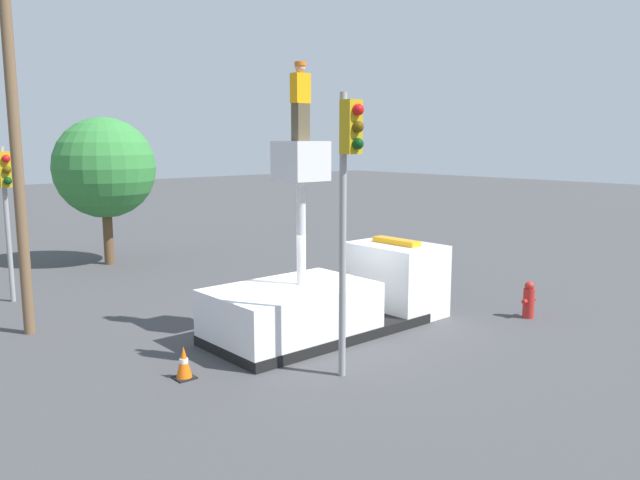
# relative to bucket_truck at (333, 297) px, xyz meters

# --- Properties ---
(ground_plane) EXTENTS (120.00, 120.00, 0.00)m
(ground_plane) POSITION_rel_bucket_truck_xyz_m (-0.47, 0.00, -0.83)
(ground_plane) COLOR #424244
(bucket_truck) EXTENTS (6.40, 2.46, 4.65)m
(bucket_truck) POSITION_rel_bucket_truck_xyz_m (0.00, 0.00, 0.00)
(bucket_truck) COLOR black
(bucket_truck) RESTS_ON ground
(worker) EXTENTS (0.40, 0.26, 1.75)m
(worker) POSITION_rel_bucket_truck_xyz_m (-1.02, 0.00, 4.70)
(worker) COLOR brown
(worker) RESTS_ON bucket_truck
(traffic_light_pole) EXTENTS (0.34, 0.57, 5.56)m
(traffic_light_pole) POSITION_rel_bucket_truck_xyz_m (-1.93, -2.52, 3.10)
(traffic_light_pole) COLOR gray
(traffic_light_pole) RESTS_ON ground
(traffic_light_across) EXTENTS (0.34, 0.57, 4.51)m
(traffic_light_across) POSITION_rel_bucket_truck_xyz_m (-5.21, 8.08, 2.37)
(traffic_light_across) COLOR gray
(traffic_light_across) RESTS_ON ground
(fire_hydrant) EXTENTS (0.53, 0.29, 0.98)m
(fire_hydrant) POSITION_rel_bucket_truck_xyz_m (4.64, -2.62, -0.35)
(fire_hydrant) COLOR #B2231E
(fire_hydrant) RESTS_ON ground
(traffic_cone_rear) EXTENTS (0.39, 0.39, 0.66)m
(traffic_cone_rear) POSITION_rel_bucket_truck_xyz_m (-4.40, -0.44, -0.51)
(traffic_cone_rear) COLOR black
(traffic_cone_rear) RESTS_ON ground
(tree_left_bg) EXTENTS (3.75, 3.75, 5.54)m
(tree_left_bg) POSITION_rel_bucket_truck_xyz_m (-0.80, 11.83, 2.82)
(tree_left_bg) COLOR brown
(tree_left_bg) RESTS_ON ground
(utility_pole) EXTENTS (2.20, 0.26, 8.69)m
(utility_pole) POSITION_rel_bucket_truck_xyz_m (-5.79, 4.68, 3.85)
(utility_pole) COLOR brown
(utility_pole) RESTS_ON ground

